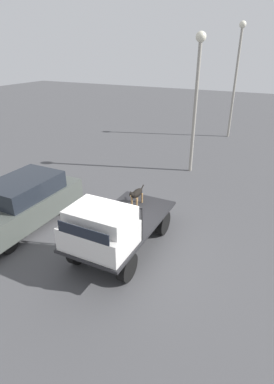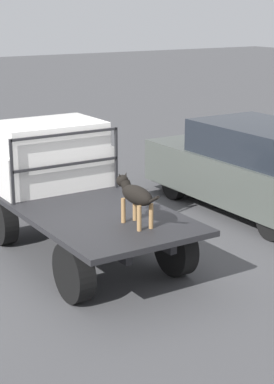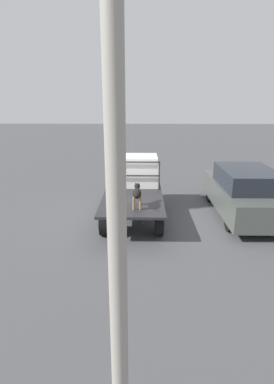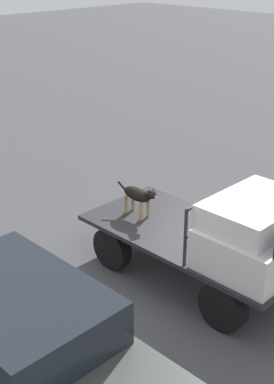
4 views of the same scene
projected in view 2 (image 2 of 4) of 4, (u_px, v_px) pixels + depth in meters
ground_plane at (84, 258)px, 9.86m from camera, size 80.00×80.00×0.00m
flatbed_truck at (83, 219)px, 9.69m from camera, size 4.07×1.94×0.87m
truck_cab at (47, 155)px, 10.50m from camera, size 1.39×1.82×1.07m
truck_headboard at (66, 155)px, 9.87m from camera, size 0.04×1.82×1.00m
dog at (135, 195)px, 8.60m from camera, size 1.01×0.25×0.66m
parked_sedan at (255, 168)px, 11.88m from camera, size 4.51×1.86×1.68m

